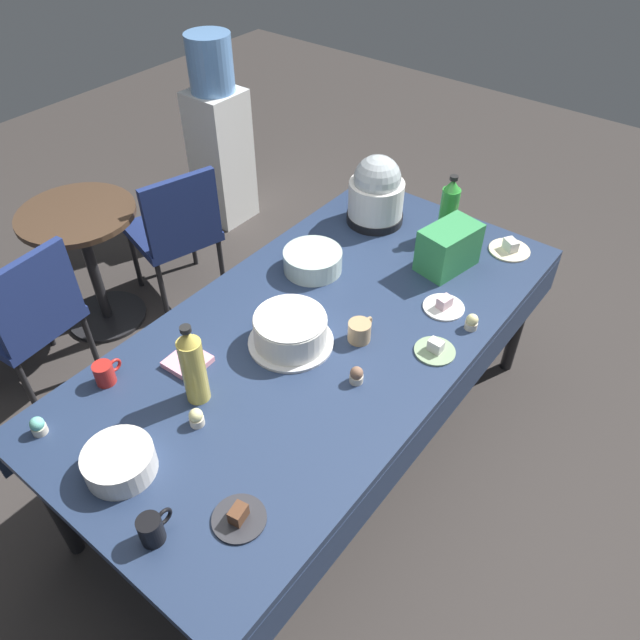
% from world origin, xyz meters
% --- Properties ---
extents(ground, '(9.00, 9.00, 0.00)m').
position_xyz_m(ground, '(0.00, 0.00, 0.00)').
color(ground, '#383330').
extents(potluck_table, '(2.20, 1.10, 0.75)m').
position_xyz_m(potluck_table, '(0.00, 0.00, 0.69)').
color(potluck_table, navy).
rests_on(potluck_table, ground).
extents(frosted_layer_cake, '(0.33, 0.33, 0.13)m').
position_xyz_m(frosted_layer_cake, '(-0.13, 0.04, 0.81)').
color(frosted_layer_cake, silver).
rests_on(frosted_layer_cake, potluck_table).
extents(slow_cooker, '(0.27, 0.27, 0.34)m').
position_xyz_m(slow_cooker, '(0.78, 0.27, 0.91)').
color(slow_cooker, black).
rests_on(slow_cooker, potluck_table).
extents(glass_salad_bowl, '(0.26, 0.26, 0.09)m').
position_xyz_m(glass_salad_bowl, '(0.29, 0.26, 0.80)').
color(glass_salad_bowl, '#B2C6BC').
rests_on(glass_salad_bowl, potluck_table).
extents(ceramic_snack_bowl, '(0.22, 0.22, 0.09)m').
position_xyz_m(ceramic_snack_bowl, '(-0.89, 0.09, 0.79)').
color(ceramic_snack_bowl, silver).
rests_on(ceramic_snack_bowl, potluck_table).
extents(dessert_plate_charcoal, '(0.16, 0.16, 0.05)m').
position_xyz_m(dessert_plate_charcoal, '(-0.79, -0.32, 0.76)').
color(dessert_plate_charcoal, '#2D2D33').
rests_on(dessert_plate_charcoal, potluck_table).
extents(dessert_plate_white, '(0.17, 0.17, 0.05)m').
position_xyz_m(dessert_plate_white, '(0.41, -0.32, 0.76)').
color(dessert_plate_white, white).
rests_on(dessert_plate_white, potluck_table).
extents(dessert_plate_cream, '(0.19, 0.19, 0.06)m').
position_xyz_m(dessert_plate_cream, '(0.95, -0.36, 0.76)').
color(dessert_plate_cream, beige).
rests_on(dessert_plate_cream, potluck_table).
extents(dessert_plate_sage, '(0.16, 0.16, 0.06)m').
position_xyz_m(dessert_plate_sage, '(0.17, -0.42, 0.76)').
color(dessert_plate_sage, '#8CA87F').
rests_on(dessert_plate_sage, potluck_table).
extents(cupcake_lemon, '(0.05, 0.05, 0.07)m').
position_xyz_m(cupcake_lemon, '(-0.96, 0.42, 0.78)').
color(cupcake_lemon, beige).
rests_on(cupcake_lemon, potluck_table).
extents(cupcake_vanilla, '(0.05, 0.05, 0.07)m').
position_xyz_m(cupcake_vanilla, '(-0.13, -0.27, 0.78)').
color(cupcake_vanilla, beige).
rests_on(cupcake_vanilla, potluck_table).
extents(cupcake_rose, '(0.05, 0.05, 0.07)m').
position_xyz_m(cupcake_rose, '(0.37, -0.46, 0.78)').
color(cupcake_rose, beige).
rests_on(cupcake_rose, potluck_table).
extents(cupcake_cocoa, '(0.05, 0.05, 0.07)m').
position_xyz_m(cupcake_cocoa, '(-0.62, 0.04, 0.78)').
color(cupcake_cocoa, beige).
rests_on(cupcake_cocoa, potluck_table).
extents(soda_bottle_lime_soda, '(0.08, 0.08, 0.30)m').
position_xyz_m(soda_bottle_lime_soda, '(0.89, -0.06, 0.89)').
color(soda_bottle_lime_soda, green).
rests_on(soda_bottle_lime_soda, potluck_table).
extents(soda_bottle_ginger_ale, '(0.08, 0.08, 0.33)m').
position_xyz_m(soda_bottle_ginger_ale, '(-0.53, 0.12, 0.90)').
color(soda_bottle_ginger_ale, gold).
rests_on(soda_bottle_ginger_ale, potluck_table).
extents(coffee_mug_red, '(0.11, 0.07, 0.08)m').
position_xyz_m(coffee_mug_red, '(-0.68, 0.43, 0.79)').
color(coffee_mug_red, '#B2231E').
rests_on(coffee_mug_red, potluck_table).
extents(coffee_mug_black, '(0.11, 0.07, 0.09)m').
position_xyz_m(coffee_mug_black, '(-0.98, -0.17, 0.80)').
color(coffee_mug_black, black).
rests_on(coffee_mug_black, potluck_table).
extents(coffee_mug_tan, '(0.13, 0.09, 0.08)m').
position_xyz_m(coffee_mug_tan, '(0.05, -0.15, 0.79)').
color(coffee_mug_tan, tan).
rests_on(coffee_mug_tan, potluck_table).
extents(soda_carton, '(0.29, 0.21, 0.20)m').
position_xyz_m(soda_carton, '(0.67, -0.18, 0.85)').
color(soda_carton, '#338C4C').
rests_on(soda_carton, potluck_table).
extents(paper_napkin_stack, '(0.15, 0.15, 0.02)m').
position_xyz_m(paper_napkin_stack, '(-0.45, 0.27, 0.76)').
color(paper_napkin_stack, pink).
rests_on(paper_napkin_stack, potluck_table).
extents(maroon_chair_left, '(0.48, 0.48, 0.85)m').
position_xyz_m(maroon_chair_left, '(-0.54, 1.31, 0.49)').
color(maroon_chair_left, navy).
rests_on(maroon_chair_left, ground).
extents(maroon_chair_right, '(0.54, 0.54, 0.85)m').
position_xyz_m(maroon_chair_right, '(0.38, 1.32, 0.49)').
color(maroon_chair_right, navy).
rests_on(maroon_chair_right, ground).
extents(round_cafe_table, '(0.60, 0.60, 0.72)m').
position_xyz_m(round_cafe_table, '(-0.05, 1.54, 0.50)').
color(round_cafe_table, '#473323').
rests_on(round_cafe_table, ground).
extents(water_cooler, '(0.32, 0.32, 1.24)m').
position_xyz_m(water_cooler, '(1.18, 1.77, 0.59)').
color(water_cooler, silver).
rests_on(water_cooler, ground).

